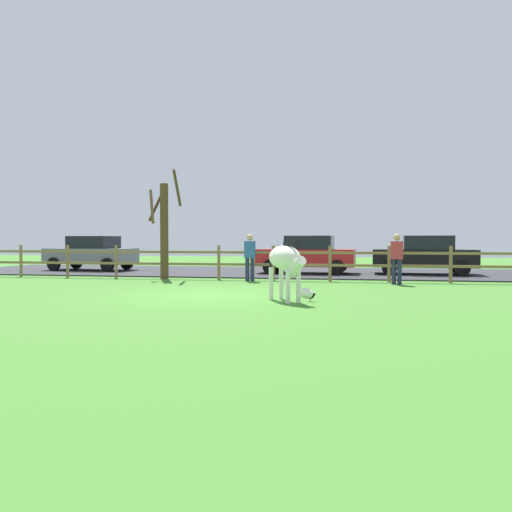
# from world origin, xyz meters

# --- Properties ---
(ground_plane) EXTENTS (60.00, 60.00, 0.00)m
(ground_plane) POSITION_xyz_m (0.00, 0.00, 0.00)
(ground_plane) COLOR #3D7528
(parking_asphalt) EXTENTS (28.00, 7.40, 0.05)m
(parking_asphalt) POSITION_xyz_m (0.00, 9.30, 0.03)
(parking_asphalt) COLOR #2D2D33
(parking_asphalt) RESTS_ON ground_plane
(paddock_fence) EXTENTS (22.06, 0.11, 1.24)m
(paddock_fence) POSITION_xyz_m (-0.03, 5.00, 0.71)
(paddock_fence) COLOR olive
(paddock_fence) RESTS_ON ground_plane
(bare_tree) EXTENTS (1.26, 1.25, 3.99)m
(bare_tree) POSITION_xyz_m (-3.11, 5.01, 1.92)
(bare_tree) COLOR #513A23
(bare_tree) RESTS_ON ground_plane
(zebra) EXTENTS (1.36, 1.62, 1.41)m
(zebra) POSITION_xyz_m (2.21, -1.08, 0.93)
(zebra) COLOR white
(zebra) RESTS_ON ground_plane
(crow_on_grass) EXTENTS (0.21, 0.10, 0.20)m
(crow_on_grass) POSITION_xyz_m (2.77, -0.96, 0.13)
(crow_on_grass) COLOR black
(crow_on_grass) RESTS_ON ground_plane
(parked_car_red) EXTENTS (4.09, 2.06, 1.56)m
(parked_car_red) POSITION_xyz_m (1.87, 8.38, 0.84)
(parked_car_red) COLOR red
(parked_car_red) RESTS_ON parking_asphalt
(parked_car_black) EXTENTS (4.09, 2.06, 1.56)m
(parked_car_black) POSITION_xyz_m (6.61, 8.66, 0.84)
(parked_car_black) COLOR black
(parked_car_black) RESTS_ON parking_asphalt
(parked_car_grey) EXTENTS (4.11, 2.12, 1.56)m
(parked_car_grey) POSITION_xyz_m (-8.01, 8.70, 0.84)
(parked_car_grey) COLOR slate
(parked_car_grey) RESTS_ON parking_asphalt
(visitor_left_of_tree) EXTENTS (0.41, 0.31, 1.64)m
(visitor_left_of_tree) POSITION_xyz_m (5.14, 4.11, 0.91)
(visitor_left_of_tree) COLOR #232847
(visitor_left_of_tree) RESTS_ON ground_plane
(visitor_right_of_tree) EXTENTS (0.36, 0.22, 1.64)m
(visitor_right_of_tree) POSITION_xyz_m (0.22, 4.53, 0.91)
(visitor_right_of_tree) COLOR #232847
(visitor_right_of_tree) RESTS_ON ground_plane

